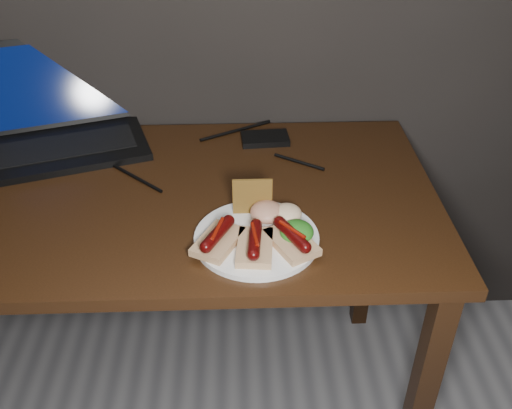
% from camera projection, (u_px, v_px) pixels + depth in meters
% --- Properties ---
extents(desk, '(1.40, 0.70, 0.75)m').
position_uv_depth(desk, '(141.00, 224.00, 1.38)').
color(desk, black).
rests_on(desk, ground).
extents(laptop, '(0.48, 0.43, 0.25)m').
position_uv_depth(laptop, '(63.00, 123.00, 1.50)').
color(laptop, black).
rests_on(laptop, desk).
extents(hard_drive, '(0.13, 0.08, 0.02)m').
position_uv_depth(hard_drive, '(265.00, 139.00, 1.53)').
color(hard_drive, black).
rests_on(hard_drive, desk).
extents(desk_cables, '(0.93, 0.36, 0.01)m').
position_uv_depth(desk_cables, '(151.00, 158.00, 1.45)').
color(desk_cables, black).
rests_on(desk_cables, desk).
extents(plate, '(0.29, 0.29, 0.01)m').
position_uv_depth(plate, '(257.00, 238.00, 1.18)').
color(plate, white).
rests_on(plate, desk).
extents(bread_sausage_left, '(0.12, 0.13, 0.04)m').
position_uv_depth(bread_sausage_left, '(218.00, 238.00, 1.14)').
color(bread_sausage_left, '#D7AF7E').
rests_on(bread_sausage_left, plate).
extents(bread_sausage_center, '(0.08, 0.12, 0.04)m').
position_uv_depth(bread_sausage_center, '(255.00, 244.00, 1.13)').
color(bread_sausage_center, '#D7AF7E').
rests_on(bread_sausage_center, plate).
extents(bread_sausage_right, '(0.12, 0.13, 0.04)m').
position_uv_depth(bread_sausage_right, '(292.00, 239.00, 1.14)').
color(bread_sausage_right, '#D7AF7E').
rests_on(bread_sausage_right, plate).
extents(crispbread, '(0.08, 0.01, 0.08)m').
position_uv_depth(crispbread, '(252.00, 196.00, 1.22)').
color(crispbread, olive).
rests_on(crispbread, plate).
extents(salad_greens, '(0.07, 0.07, 0.04)m').
position_uv_depth(salad_greens, '(297.00, 232.00, 1.16)').
color(salad_greens, '#175210').
rests_on(salad_greens, plate).
extents(salsa_mound, '(0.07, 0.07, 0.04)m').
position_uv_depth(salsa_mound, '(267.00, 212.00, 1.21)').
color(salsa_mound, maroon).
rests_on(salsa_mound, plate).
extents(coleslaw_mound, '(0.06, 0.06, 0.04)m').
position_uv_depth(coleslaw_mound, '(287.00, 214.00, 1.21)').
color(coleslaw_mound, white).
rests_on(coleslaw_mound, plate).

